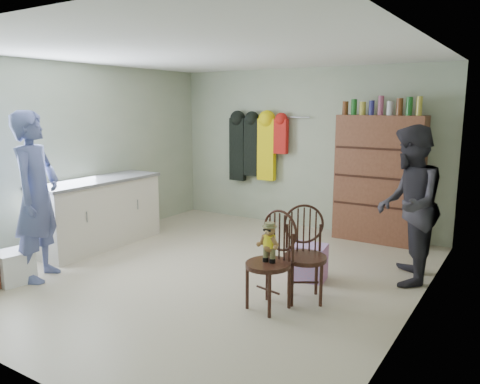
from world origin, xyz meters
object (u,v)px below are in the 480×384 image
Objects in this scene: chair_far at (305,250)px; dresser at (379,178)px; counter at (98,212)px; chair_front at (272,252)px.

dresser is at bearing 57.40° from chair_far.
counter is 3.96m from dresser.
dresser is (0.02, 2.43, 0.40)m from chair_far.
chair_far is at bearing -90.48° from dresser.
chair_far is (3.18, -0.13, 0.04)m from counter.
chair_far is 0.46× the size of dresser.
dresser reaches higher than chair_far.
counter is 0.90× the size of dresser.
chair_far is at bearing 76.39° from chair_front.
chair_front is at bearing -9.51° from counter.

